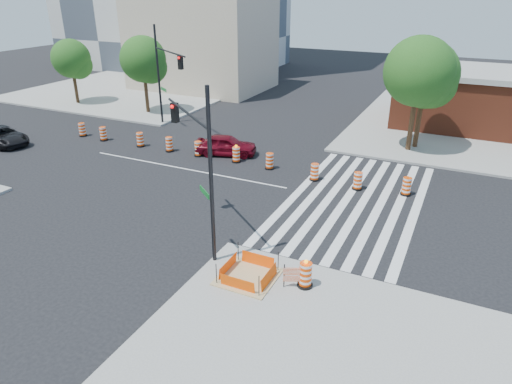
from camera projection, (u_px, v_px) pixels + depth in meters
ground at (184, 169)px, 28.95m from camera, size 120.00×120.00×0.00m
sidewalk_ne at (498, 129)px, 36.63m from camera, size 22.00×22.00×0.15m
sidewalk_nw at (139, 89)px, 50.75m from camera, size 22.00×22.00×0.15m
crosswalk_east at (354, 201)px, 24.65m from camera, size 6.75×13.50×0.01m
lane_centerline at (184, 169)px, 28.95m from camera, size 14.00×0.12×0.01m
excavation_pit at (248, 276)px, 17.94m from camera, size 2.20×2.20×0.90m
brick_storefront at (504, 101)px, 35.69m from camera, size 16.50×8.50×4.60m
beige_midrise at (202, 41)px, 49.64m from camera, size 14.00×10.00×10.00m
red_coupe at (226, 145)px, 31.04m from camera, size 4.45×2.84×1.41m
dark_suv at (3, 136)px, 33.14m from camera, size 4.92×3.09×1.27m
signal_pole_se at (198, 151)px, 18.59m from camera, size 4.34×3.58×7.28m
signal_pole_nw at (165, 69)px, 35.03m from camera, size 4.95×3.36×7.74m
pit_drum at (305, 275)px, 17.25m from camera, size 0.60×0.60×1.18m
barricade at (295, 275)px, 17.15m from camera, size 0.82×0.37×1.02m
tree_north_a at (72, 61)px, 42.93m from camera, size 3.60×3.60×6.11m
tree_north_b at (144, 62)px, 39.53m from camera, size 3.98×3.98×6.76m
tree_north_c at (419, 76)px, 29.83m from camera, size 4.58×4.58×7.79m
tree_north_d at (426, 78)px, 30.49m from camera, size 4.37×4.37×7.43m
median_drum_0 at (82, 130)px, 34.98m from camera, size 0.60×0.60×1.02m
median_drum_1 at (103, 134)px, 34.00m from camera, size 0.60×0.60×1.02m
median_drum_2 at (140, 140)px, 32.75m from camera, size 0.60×0.60×1.02m
median_drum_3 at (169, 145)px, 31.78m from camera, size 0.60×0.60×1.02m
median_drum_4 at (198, 149)px, 30.92m from camera, size 0.60×0.60×1.02m
median_drum_5 at (236, 155)px, 29.85m from camera, size 0.60×0.60×1.18m
median_drum_6 at (270, 162)px, 28.76m from camera, size 0.60×0.60×1.02m
median_drum_7 at (315, 173)px, 27.08m from camera, size 0.60×0.60×1.02m
median_drum_8 at (358, 182)px, 25.86m from camera, size 0.60×0.60×1.02m
median_drum_9 at (406, 187)px, 25.17m from camera, size 0.60×0.60×1.02m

